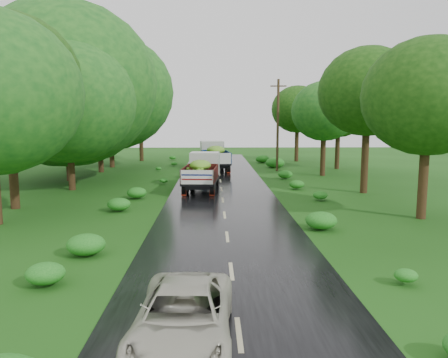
{
  "coord_description": "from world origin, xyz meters",
  "views": [
    {
      "loc": [
        -0.55,
        -13.0,
        4.69
      ],
      "look_at": [
        -0.01,
        8.77,
        1.7
      ],
      "focal_mm": 35.0,
      "sensor_mm": 36.0,
      "label": 1
    }
  ],
  "objects_px": {
    "truck_near": "(202,170)",
    "car": "(183,317)",
    "utility_pole": "(278,124)",
    "truck_far": "(214,154)"
  },
  "relations": [
    {
      "from": "truck_near",
      "to": "car",
      "type": "xyz_separation_m",
      "value": [
        0.09,
        -20.25,
        -0.73
      ]
    },
    {
      "from": "car",
      "to": "truck_near",
      "type": "bearing_deg",
      "value": 92.76
    },
    {
      "from": "truck_near",
      "to": "utility_pole",
      "type": "height_order",
      "value": "utility_pole"
    },
    {
      "from": "truck_near",
      "to": "utility_pole",
      "type": "bearing_deg",
      "value": 63.02
    },
    {
      "from": "truck_far",
      "to": "utility_pole",
      "type": "distance_m",
      "value": 6.41
    },
    {
      "from": "truck_near",
      "to": "car",
      "type": "relative_size",
      "value": 1.34
    },
    {
      "from": "utility_pole",
      "to": "truck_far",
      "type": "bearing_deg",
      "value": 176.56
    },
    {
      "from": "truck_near",
      "to": "car",
      "type": "bearing_deg",
      "value": -85.08
    },
    {
      "from": "truck_far",
      "to": "utility_pole",
      "type": "bearing_deg",
      "value": -13.02
    },
    {
      "from": "car",
      "to": "utility_pole",
      "type": "height_order",
      "value": "utility_pole"
    }
  ]
}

